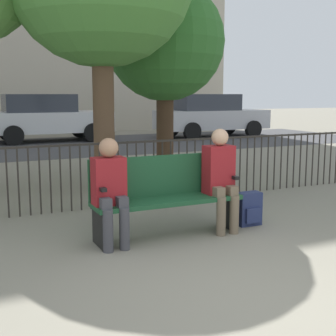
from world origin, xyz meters
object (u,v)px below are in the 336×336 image
Objects in this scene: seated_person_0 at (110,186)px; seated_person_1 at (221,175)px; parked_car_0 at (46,117)px; tree_2 at (165,42)px; park_bench at (165,193)px; parked_car_2 at (210,115)px; backpack at (249,209)px.

seated_person_0 is 1.36m from seated_person_1.
seated_person_1 is at bearing 0.13° from seated_person_0.
parked_car_0 is at bearing 82.43° from seated_person_0.
seated_person_1 is 4.67m from tree_2.
parked_car_0 is at bearing 85.76° from park_bench.
parked_car_2 is (5.92, -0.97, 0.00)m from parked_car_0.
seated_person_0 reaches higher than park_bench.
seated_person_0 is 0.30× the size of tree_2.
parked_car_0 is 1.00× the size of parked_car_2.
tree_2 is (0.70, 4.03, 2.44)m from backpack.
tree_2 is 8.52m from parked_car_2.
seated_person_0 is at bearing -121.73° from tree_2.
backpack is (1.82, 0.05, -0.45)m from seated_person_0.
parked_car_2 reaches higher than park_bench.
tree_2 is at bearing 80.08° from backpack.
tree_2 reaches higher than parked_car_0.
seated_person_1 is at bearing -10.89° from park_bench.
parked_car_0 is (-0.26, 11.69, 0.64)m from backpack.
park_bench is 0.41× the size of parked_car_0.
parked_car_2 is at bearing 53.45° from tree_2.
park_bench is 1.16m from backpack.
seated_person_0 is (-0.70, -0.13, 0.16)m from park_bench.
tree_2 reaches higher than seated_person_1.
parked_car_0 is at bearing 170.71° from parked_car_2.
park_bench is 0.45× the size of tree_2.
park_bench is 12.63m from parked_car_2.
seated_person_1 is at bearing -119.61° from parked_car_2.
parked_car_2 is at bearing 60.39° from seated_person_1.
seated_person_1 reaches higher than backpack.
parked_car_0 reaches higher than seated_person_0.
parked_car_0 reaches higher than park_bench.
backpack is 0.11× the size of tree_2.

